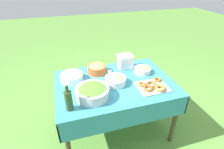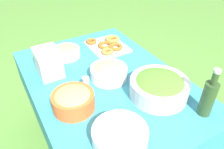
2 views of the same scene
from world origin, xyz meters
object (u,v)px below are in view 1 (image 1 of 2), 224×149
(salad_bowl, at_px, (92,92))
(bread_bowl, at_px, (143,70))
(fruit_bowl, at_px, (97,68))
(cooler_box, at_px, (125,62))
(plate_stack, at_px, (72,77))
(pasta_bowl, at_px, (116,80))
(donut_platter, at_px, (153,86))
(olive_oil_bottle, at_px, (69,100))

(salad_bowl, height_order, bread_bowl, salad_bowl)
(fruit_bowl, bearing_deg, cooler_box, 2.19)
(plate_stack, bearing_deg, bread_bowl, -4.18)
(pasta_bowl, height_order, donut_platter, pasta_bowl)
(pasta_bowl, bearing_deg, olive_oil_bottle, -151.98)
(fruit_bowl, bearing_deg, salad_bowl, -107.87)
(donut_platter, bearing_deg, bread_bowl, 83.61)
(plate_stack, distance_m, bread_bowl, 0.86)
(olive_oil_bottle, distance_m, bread_bowl, 1.02)
(olive_oil_bottle, distance_m, fruit_bowl, 0.70)
(plate_stack, height_order, cooler_box, cooler_box)
(cooler_box, bearing_deg, fruit_bowl, -177.81)
(salad_bowl, xyz_separation_m, bread_bowl, (0.69, 0.31, -0.03))
(donut_platter, height_order, fruit_bowl, fruit_bowl)
(bread_bowl, bearing_deg, olive_oil_bottle, -155.47)
(salad_bowl, relative_size, fruit_bowl, 1.47)
(plate_stack, bearing_deg, olive_oil_bottle, -97.84)
(pasta_bowl, relative_size, plate_stack, 0.92)
(pasta_bowl, xyz_separation_m, fruit_bowl, (-0.14, 0.30, 0.01))
(plate_stack, height_order, bread_bowl, plate_stack)
(salad_bowl, height_order, cooler_box, cooler_box)
(plate_stack, xyz_separation_m, fruit_bowl, (0.32, 0.10, 0.02))
(salad_bowl, xyz_separation_m, donut_platter, (0.65, -0.03, -0.05))
(pasta_bowl, distance_m, donut_platter, 0.41)
(plate_stack, bearing_deg, fruit_bowl, 16.99)
(donut_platter, relative_size, bread_bowl, 1.62)
(donut_platter, xyz_separation_m, olive_oil_bottle, (-0.89, -0.09, 0.09))
(salad_bowl, distance_m, donut_platter, 0.66)
(salad_bowl, relative_size, plate_stack, 1.31)
(plate_stack, xyz_separation_m, olive_oil_bottle, (-0.07, -0.49, 0.07))
(donut_platter, bearing_deg, plate_stack, 154.19)
(pasta_bowl, xyz_separation_m, olive_oil_bottle, (-0.53, -0.28, 0.06))
(bread_bowl, relative_size, fruit_bowl, 0.90)
(pasta_bowl, bearing_deg, donut_platter, -28.43)
(olive_oil_bottle, bearing_deg, bread_bowl, 24.53)
(salad_bowl, relative_size, cooler_box, 1.84)
(olive_oil_bottle, bearing_deg, salad_bowl, 26.44)
(salad_bowl, distance_m, pasta_bowl, 0.34)
(donut_platter, bearing_deg, pasta_bowl, 151.57)
(olive_oil_bottle, bearing_deg, donut_platter, 5.65)
(plate_stack, bearing_deg, cooler_box, 9.13)
(fruit_bowl, height_order, cooler_box, cooler_box)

